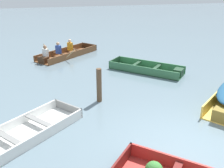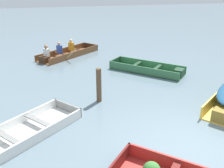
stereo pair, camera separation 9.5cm
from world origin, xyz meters
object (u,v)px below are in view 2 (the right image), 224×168
skiff_white_far_moored (20,135)px  rowboat_wooden_brown_with_crew (65,53)px  skiff_green_near_moored (150,69)px  mooring_post (99,85)px

skiff_white_far_moored → rowboat_wooden_brown_with_crew: (1.97, 7.57, 0.10)m
skiff_green_near_moored → skiff_white_far_moored: skiff_green_near_moored is taller
skiff_green_near_moored → skiff_white_far_moored: bearing=-144.0°
mooring_post → skiff_green_near_moored: bearing=38.9°
skiff_green_near_moored → skiff_white_far_moored: 6.72m
mooring_post → skiff_white_far_moored: bearing=-147.5°
rowboat_wooden_brown_with_crew → mooring_post: mooring_post is taller
skiff_green_near_moored → rowboat_wooden_brown_with_crew: size_ratio=0.86×
skiff_green_near_moored → rowboat_wooden_brown_with_crew: bearing=133.7°
skiff_white_far_moored → mooring_post: 3.02m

